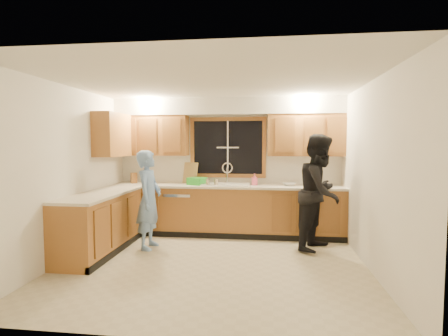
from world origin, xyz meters
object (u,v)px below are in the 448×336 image
at_px(dishwasher, 181,212).
at_px(bowl, 289,184).
at_px(sink, 226,188).
at_px(dish_crate, 197,181).
at_px(soap_bottle, 254,179).
at_px(stove, 81,232).
at_px(woman, 320,192).
at_px(knife_block, 134,178).
at_px(man, 149,200).

xyz_separation_m(dishwasher, bowl, (1.99, 0.05, 0.54)).
height_order(sink, bowl, sink).
bearing_deg(dish_crate, soap_bottle, 3.85).
relative_size(dishwasher, soap_bottle, 3.88).
bearing_deg(stove, dish_crate, 54.85).
bearing_deg(soap_bottle, sink, -175.32).
bearing_deg(soap_bottle, dishwasher, -177.61).
bearing_deg(soap_bottle, dish_crate, -176.15).
distance_m(stove, woman, 3.59).
bearing_deg(soap_bottle, knife_block, 179.48).
height_order(knife_block, dish_crate, knife_block).
distance_m(sink, dish_crate, 0.55).
height_order(man, dish_crate, man).
distance_m(dishwasher, dish_crate, 0.66).
relative_size(stove, woman, 0.49).
xyz_separation_m(dishwasher, dish_crate, (0.31, -0.01, 0.58)).
bearing_deg(man, dishwasher, -14.80).
bearing_deg(knife_block, woman, -48.75).
xyz_separation_m(sink, dishwasher, (-0.85, -0.01, -0.45)).
bearing_deg(sink, woman, -23.70).
xyz_separation_m(dishwasher, stove, (-0.95, -1.81, 0.04)).
xyz_separation_m(dish_crate, soap_bottle, (1.05, 0.07, 0.04)).
bearing_deg(sink, knife_block, 177.97).
height_order(dish_crate, soap_bottle, soap_bottle).
height_order(woman, knife_block, woman).
bearing_deg(woman, soap_bottle, 83.26).
bearing_deg(dish_crate, man, -122.00).
relative_size(dishwasher, woman, 0.45).
distance_m(knife_block, soap_bottle, 2.30).
height_order(sink, dishwasher, sink).
bearing_deg(woman, dishwasher, 102.38).
distance_m(woman, dish_crate, 2.22).
relative_size(stove, dish_crate, 3.16).
bearing_deg(soap_bottle, stove, -141.14).
relative_size(soap_bottle, bowl, 0.93).
bearing_deg(stove, woman, 18.54).
bearing_deg(soap_bottle, bowl, -0.40).
bearing_deg(dishwasher, woman, -15.60).
xyz_separation_m(sink, knife_block, (-1.78, 0.06, 0.16)).
relative_size(sink, knife_block, 4.30).
distance_m(woman, bowl, 0.85).
distance_m(dishwasher, man, 1.06).
distance_m(dish_crate, soap_bottle, 1.06).
bearing_deg(knife_block, soap_bottle, -36.58).
xyz_separation_m(dish_crate, bowl, (1.67, 0.07, -0.04)).
bearing_deg(woman, stove, 136.52).
bearing_deg(sink, soap_bottle, 4.68).
bearing_deg(stove, bowl, 32.37).
bearing_deg(dishwasher, knife_block, 175.21).
bearing_deg(knife_block, dishwasher, -40.85).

